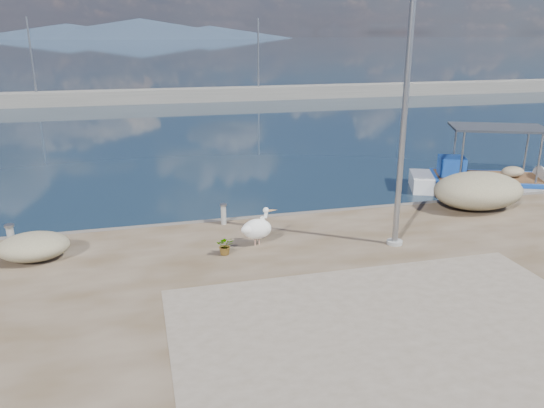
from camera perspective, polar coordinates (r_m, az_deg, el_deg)
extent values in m
plane|color=#162635|center=(13.02, 4.25, -10.49)|extent=(1400.00, 1400.00, 0.00)
cube|color=gray|center=(10.78, 14.81, -14.56)|extent=(9.00, 7.00, 0.01)
cube|color=gray|center=(51.26, -10.37, 11.41)|extent=(120.00, 2.20, 1.20)
cylinder|color=gray|center=(51.53, -24.42, 13.98)|extent=(0.16, 0.16, 7.00)
cylinder|color=gray|center=(52.21, -1.48, 15.54)|extent=(0.16, 0.16, 7.00)
cone|color=#28384C|center=(664.13, -21.16, 16.97)|extent=(220.00, 220.00, 16.00)
cone|color=#28384C|center=(660.98, -13.97, 17.88)|extent=(280.00, 280.00, 22.00)
cone|color=#28384C|center=(667.44, -6.73, 17.91)|extent=(200.00, 200.00, 14.00)
cube|color=white|center=(23.43, 22.41, 1.45)|extent=(6.79, 4.46, 1.06)
cube|color=#1A4BAC|center=(23.31, 22.55, 2.57)|extent=(5.14, 3.82, 0.16)
cube|color=maroon|center=(23.44, 22.40, 1.31)|extent=(5.14, 3.80, 0.13)
cube|color=#1A4BAC|center=(22.85, 18.75, 3.87)|extent=(1.31, 1.31, 0.78)
cube|color=#262931|center=(22.90, 23.17, 7.55)|extent=(4.06, 3.23, 0.09)
cylinder|color=tan|center=(14.87, -1.83, -4.00)|extent=(0.03, 0.03, 0.27)
cylinder|color=tan|center=(14.94, -1.38, -3.89)|extent=(0.03, 0.03, 0.27)
ellipsoid|color=white|center=(14.78, -1.61, -2.70)|extent=(0.92, 0.72, 0.58)
cylinder|color=white|center=(14.80, -0.79, -1.47)|extent=(0.21, 0.16, 0.49)
sphere|color=white|center=(14.75, -0.66, -0.67)|extent=(0.16, 0.16, 0.16)
cone|color=#DE9856|center=(14.86, -0.03, -0.69)|extent=(0.40, 0.20, 0.12)
cylinder|color=gray|center=(14.50, 14.00, 8.73)|extent=(0.16, 0.16, 7.00)
cylinder|color=gray|center=(15.40, 13.04, -4.02)|extent=(0.44, 0.44, 0.10)
cylinder|color=gray|center=(16.51, -5.23, -1.13)|extent=(0.16, 0.16, 0.63)
cylinder|color=gray|center=(16.41, -5.26, -0.08)|extent=(0.22, 0.22, 0.05)
cylinder|color=gray|center=(16.05, -26.25, -3.35)|extent=(0.19, 0.19, 0.74)
cylinder|color=gray|center=(15.93, -26.43, -2.11)|extent=(0.25, 0.25, 0.06)
imported|color=#33722D|center=(14.30, -5.05, -4.46)|extent=(0.52, 0.47, 0.52)
ellipsoid|color=tan|center=(19.20, 21.30, 1.36)|extent=(3.13, 2.23, 1.23)
ellipsoid|color=tan|center=(15.26, -24.26, -4.20)|extent=(1.81, 1.41, 0.70)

